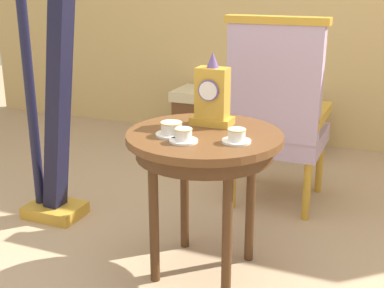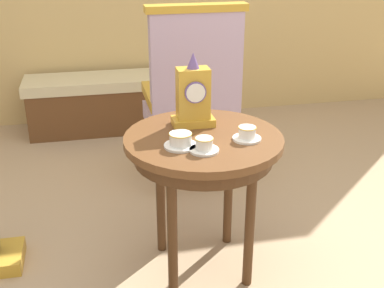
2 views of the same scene
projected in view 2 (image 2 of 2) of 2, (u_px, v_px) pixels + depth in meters
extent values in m
plane|color=tan|center=(184.00, 273.00, 2.36)|extent=(10.00, 10.00, 0.00)
cylinder|color=brown|center=(203.00, 140.00, 2.15)|extent=(0.70, 0.70, 0.03)
cylinder|color=#482B16|center=(203.00, 151.00, 2.17)|extent=(0.61, 0.61, 0.07)
cylinder|color=#482B16|center=(229.00, 186.00, 2.47)|extent=(0.04, 0.04, 0.65)
cylinder|color=#482B16|center=(160.00, 193.00, 2.41)|extent=(0.04, 0.04, 0.65)
cylinder|color=#482B16|center=(172.00, 232.00, 2.10)|extent=(0.04, 0.04, 0.65)
cylinder|color=#482B16|center=(250.00, 223.00, 2.16)|extent=(0.04, 0.04, 0.65)
cylinder|color=white|center=(181.00, 146.00, 2.04)|extent=(0.14, 0.14, 0.01)
cylinder|color=white|center=(180.00, 139.00, 2.02)|extent=(0.09, 0.09, 0.05)
torus|color=gold|center=(180.00, 134.00, 2.01)|extent=(0.10, 0.10, 0.00)
cylinder|color=white|center=(204.00, 150.00, 2.00)|extent=(0.12, 0.12, 0.01)
cylinder|color=white|center=(204.00, 143.00, 1.98)|extent=(0.07, 0.07, 0.05)
torus|color=gold|center=(204.00, 138.00, 1.97)|extent=(0.08, 0.08, 0.00)
cylinder|color=white|center=(247.00, 139.00, 2.10)|extent=(0.12, 0.12, 0.01)
cylinder|color=white|center=(247.00, 132.00, 2.09)|extent=(0.07, 0.07, 0.05)
torus|color=gold|center=(247.00, 127.00, 2.08)|extent=(0.08, 0.08, 0.00)
cube|color=gold|center=(193.00, 121.00, 2.26)|extent=(0.19, 0.11, 0.04)
cube|color=gold|center=(193.00, 93.00, 2.20)|extent=(0.14, 0.09, 0.23)
cylinder|color=#664C8C|center=(195.00, 93.00, 2.15)|extent=(0.10, 0.01, 0.10)
cylinder|color=white|center=(196.00, 93.00, 2.14)|extent=(0.08, 0.00, 0.08)
cone|color=#664C8C|center=(193.00, 60.00, 2.14)|extent=(0.06, 0.06, 0.07)
cube|color=#B299B7|center=(189.00, 119.00, 3.12)|extent=(0.52, 0.52, 0.11)
cube|color=#B299B7|center=(196.00, 70.00, 2.78)|extent=(0.52, 0.09, 0.64)
cube|color=gold|center=(196.00, 8.00, 2.64)|extent=(0.56, 0.10, 0.04)
cube|color=gold|center=(224.00, 91.00, 3.10)|extent=(0.07, 0.47, 0.06)
cube|color=gold|center=(152.00, 96.00, 3.01)|extent=(0.07, 0.47, 0.06)
cylinder|color=gold|center=(213.00, 136.00, 3.46)|extent=(0.04, 0.04, 0.35)
cylinder|color=gold|center=(151.00, 141.00, 3.37)|extent=(0.04, 0.04, 0.35)
cylinder|color=gold|center=(231.00, 163.00, 3.06)|extent=(0.04, 0.04, 0.35)
cylinder|color=gold|center=(160.00, 170.00, 2.98)|extent=(0.04, 0.04, 0.35)
cube|color=beige|center=(98.00, 82.00, 3.89)|extent=(1.15, 0.40, 0.08)
cube|color=brown|center=(101.00, 108.00, 3.98)|extent=(1.10, 0.38, 0.36)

